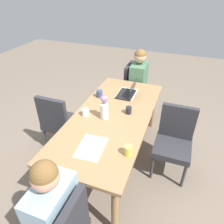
{
  "coord_description": "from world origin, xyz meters",
  "views": [
    {
      "loc": [
        -1.98,
        -0.73,
        2.2
      ],
      "look_at": [
        0.0,
        0.0,
        0.79
      ],
      "focal_mm": 33.53,
      "sensor_mm": 36.0,
      "label": 1
    }
  ],
  "objects_px": {
    "coffee_mug_centre_left": "(99,94)",
    "chair_near_right_near": "(174,138)",
    "person_head_right_left_near": "(138,87)",
    "flower_vase": "(104,108)",
    "coffee_mug_near_right": "(85,112)",
    "coffee_mug_near_left": "(128,150)",
    "chair_far_left_far": "(59,120)",
    "laptop_head_right_left_near": "(128,92)",
    "dining_table": "(112,120)",
    "person_head_left_left_mid": "(56,221)",
    "chair_head_right_left_near": "(135,86)",
    "coffee_mug_centre_right": "(129,110)"
  },
  "relations": [
    {
      "from": "person_head_right_left_near",
      "to": "chair_near_right_near",
      "type": "height_order",
      "value": "person_head_right_left_near"
    },
    {
      "from": "coffee_mug_centre_right",
      "to": "flower_vase",
      "type": "bearing_deg",
      "value": 128.59
    },
    {
      "from": "coffee_mug_near_right",
      "to": "chair_far_left_far",
      "type": "bearing_deg",
      "value": 82.17
    },
    {
      "from": "dining_table",
      "to": "flower_vase",
      "type": "height_order",
      "value": "flower_vase"
    },
    {
      "from": "chair_head_right_left_near",
      "to": "flower_vase",
      "type": "distance_m",
      "value": 1.45
    },
    {
      "from": "dining_table",
      "to": "coffee_mug_centre_left",
      "type": "bearing_deg",
      "value": 41.11
    },
    {
      "from": "chair_far_left_far",
      "to": "coffee_mug_centre_left",
      "type": "xyz_separation_m",
      "value": [
        0.42,
        -0.44,
        0.29
      ]
    },
    {
      "from": "chair_far_left_far",
      "to": "flower_vase",
      "type": "relative_size",
      "value": 2.99
    },
    {
      "from": "chair_far_left_far",
      "to": "coffee_mug_near_right",
      "type": "relative_size",
      "value": 10.08
    },
    {
      "from": "flower_vase",
      "to": "coffee_mug_centre_right",
      "type": "height_order",
      "value": "flower_vase"
    },
    {
      "from": "person_head_right_left_near",
      "to": "flower_vase",
      "type": "bearing_deg",
      "value": 176.37
    },
    {
      "from": "chair_head_right_left_near",
      "to": "chair_far_left_far",
      "type": "height_order",
      "value": "same"
    },
    {
      "from": "dining_table",
      "to": "coffee_mug_centre_right",
      "type": "height_order",
      "value": "coffee_mug_centre_right"
    },
    {
      "from": "chair_head_right_left_near",
      "to": "chair_near_right_near",
      "type": "height_order",
      "value": "same"
    },
    {
      "from": "chair_near_right_near",
      "to": "coffee_mug_centre_left",
      "type": "xyz_separation_m",
      "value": [
        0.26,
        1.1,
        0.29
      ]
    },
    {
      "from": "dining_table",
      "to": "chair_far_left_far",
      "type": "relative_size",
      "value": 2.25
    },
    {
      "from": "coffee_mug_near_left",
      "to": "chair_head_right_left_near",
      "type": "bearing_deg",
      "value": 12.91
    },
    {
      "from": "coffee_mug_centre_left",
      "to": "chair_near_right_near",
      "type": "bearing_deg",
      "value": -103.09
    },
    {
      "from": "chair_far_left_far",
      "to": "coffee_mug_centre_left",
      "type": "bearing_deg",
      "value": -46.78
    },
    {
      "from": "chair_near_right_near",
      "to": "coffee_mug_near_left",
      "type": "distance_m",
      "value": 0.84
    },
    {
      "from": "coffee_mug_near_left",
      "to": "coffee_mug_centre_right",
      "type": "bearing_deg",
      "value": 16.23
    },
    {
      "from": "dining_table",
      "to": "chair_far_left_far",
      "type": "height_order",
      "value": "chair_far_left_far"
    },
    {
      "from": "coffee_mug_near_left",
      "to": "coffee_mug_centre_left",
      "type": "distance_m",
      "value": 1.17
    },
    {
      "from": "person_head_right_left_near",
      "to": "coffee_mug_near_right",
      "type": "relative_size",
      "value": 13.38
    },
    {
      "from": "dining_table",
      "to": "person_head_right_left_near",
      "type": "xyz_separation_m",
      "value": [
        1.26,
        -0.02,
        -0.13
      ]
    },
    {
      "from": "person_head_left_left_mid",
      "to": "laptop_head_right_left_near",
      "type": "relative_size",
      "value": 3.73
    },
    {
      "from": "dining_table",
      "to": "person_head_left_left_mid",
      "type": "relative_size",
      "value": 1.7
    },
    {
      "from": "chair_far_left_far",
      "to": "laptop_head_right_left_near",
      "type": "distance_m",
      "value": 1.04
    },
    {
      "from": "coffee_mug_near_right",
      "to": "coffee_mug_centre_left",
      "type": "bearing_deg",
      "value": 2.02
    },
    {
      "from": "chair_near_right_near",
      "to": "flower_vase",
      "type": "distance_m",
      "value": 0.94
    },
    {
      "from": "flower_vase",
      "to": "laptop_head_right_left_near",
      "type": "xyz_separation_m",
      "value": [
        0.63,
        -0.1,
        -0.1
      ]
    },
    {
      "from": "laptop_head_right_left_near",
      "to": "person_head_right_left_near",
      "type": "bearing_deg",
      "value": 1.48
    },
    {
      "from": "chair_far_left_far",
      "to": "coffee_mug_centre_left",
      "type": "distance_m",
      "value": 0.67
    },
    {
      "from": "person_head_right_left_near",
      "to": "chair_near_right_near",
      "type": "distance_m",
      "value": 1.37
    },
    {
      "from": "chair_near_right_near",
      "to": "coffee_mug_near_left",
      "type": "relative_size",
      "value": 8.82
    },
    {
      "from": "laptop_head_right_left_near",
      "to": "dining_table",
      "type": "bearing_deg",
      "value": 176.29
    },
    {
      "from": "dining_table",
      "to": "coffee_mug_near_left",
      "type": "bearing_deg",
      "value": -146.5
    },
    {
      "from": "chair_near_right_near",
      "to": "coffee_mug_near_right",
      "type": "distance_m",
      "value": 1.14
    },
    {
      "from": "dining_table",
      "to": "laptop_head_right_left_near",
      "type": "xyz_separation_m",
      "value": [
        0.55,
        -0.04,
        0.12
      ]
    },
    {
      "from": "person_head_left_left_mid",
      "to": "chair_far_left_far",
      "type": "height_order",
      "value": "person_head_left_left_mid"
    },
    {
      "from": "laptop_head_right_left_near",
      "to": "coffee_mug_centre_right",
      "type": "distance_m",
      "value": 0.46
    },
    {
      "from": "chair_near_right_near",
      "to": "laptop_head_right_left_near",
      "type": "distance_m",
      "value": 0.9
    },
    {
      "from": "chair_far_left_far",
      "to": "chair_near_right_near",
      "type": "relative_size",
      "value": 1.0
    },
    {
      "from": "chair_head_right_left_near",
      "to": "person_head_right_left_near",
      "type": "distance_m",
      "value": 0.1
    },
    {
      "from": "chair_near_right_near",
      "to": "flower_vase",
      "type": "bearing_deg",
      "value": 103.24
    },
    {
      "from": "person_head_left_left_mid",
      "to": "flower_vase",
      "type": "xyz_separation_m",
      "value": [
        1.2,
        0.06,
        0.35
      ]
    },
    {
      "from": "flower_vase",
      "to": "coffee_mug_near_right",
      "type": "distance_m",
      "value": 0.26
    },
    {
      "from": "dining_table",
      "to": "coffee_mug_centre_left",
      "type": "distance_m",
      "value": 0.51
    },
    {
      "from": "chair_far_left_far",
      "to": "chair_near_right_near",
      "type": "xyz_separation_m",
      "value": [
        0.16,
        -1.54,
        0.0
      ]
    },
    {
      "from": "chair_near_right_near",
      "to": "chair_far_left_far",
      "type": "bearing_deg",
      "value": 95.99
    }
  ]
}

